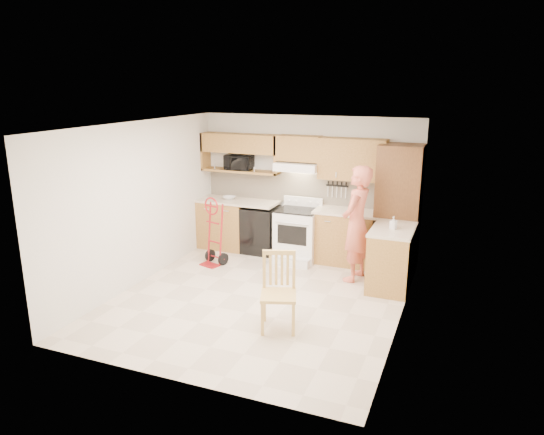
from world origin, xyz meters
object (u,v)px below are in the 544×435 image
Objects in this scene: hand_truck at (212,235)px; dining_chair at (278,293)px; range at (297,231)px; person at (356,224)px; microwave at (239,162)px.

dining_chair is at bearing -26.62° from hand_truck.
hand_truck is (-1.26, -0.77, 0.00)m from range.
person reaches higher than hand_truck.
hand_truck is 1.09× the size of dining_chair.
microwave is 0.51× the size of dining_chair.
range is 1.33m from person.
microwave is 1.68m from range.
microwave is at bearing 165.95° from range.
microwave is at bearing 105.42° from hand_truck.
microwave is 3.58m from dining_chair.
range is at bearing 47.75° from hand_truck.
range is (1.24, -0.31, -1.10)m from microwave.
dining_chair is (1.87, -2.84, -1.13)m from microwave.
person is (2.40, -0.83, -0.71)m from microwave.
range is at bearing 84.91° from dining_chair.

